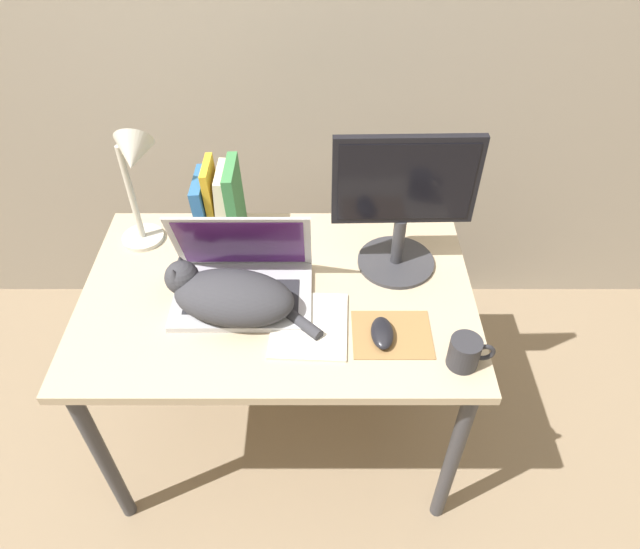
{
  "coord_description": "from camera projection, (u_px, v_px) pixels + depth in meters",
  "views": [
    {
      "loc": [
        0.12,
        -0.79,
        1.88
      ],
      "look_at": [
        0.13,
        0.33,
        0.82
      ],
      "focal_mm": 32.0,
      "sensor_mm": 36.0,
      "label": 1
    }
  ],
  "objects": [
    {
      "name": "ground_plane",
      "position": [
        281.0,
        525.0,
        1.87
      ],
      "size": [
        12.0,
        12.0,
        0.0
      ],
      "primitive_type": "plane",
      "color": "#847056"
    },
    {
      "name": "desk",
      "position": [
        277.0,
        311.0,
        1.7
      ],
      "size": [
        1.13,
        0.73,
        0.72
      ],
      "color": "tan",
      "rests_on": "ground_plane"
    },
    {
      "name": "laptop",
      "position": [
        241.0,
        280.0,
        1.6
      ],
      "size": [
        0.39,
        0.26,
        0.26
      ],
      "color": "#B7B7BC",
      "rests_on": "desk"
    },
    {
      "name": "cat",
      "position": [
        227.0,
        296.0,
        1.53
      ],
      "size": [
        0.43,
        0.23,
        0.14
      ],
      "color": "#333338",
      "rests_on": "desk"
    },
    {
      "name": "external_monitor",
      "position": [
        401.0,
        201.0,
        1.57
      ],
      "size": [
        0.4,
        0.23,
        0.43
      ],
      "color": "#333338",
      "rests_on": "desk"
    },
    {
      "name": "mousepad",
      "position": [
        390.0,
        334.0,
        1.52
      ],
      "size": [
        0.21,
        0.17,
        0.0
      ],
      "color": "olive",
      "rests_on": "desk"
    },
    {
      "name": "computer_mouse",
      "position": [
        380.0,
        333.0,
        1.5
      ],
      "size": [
        0.06,
        0.11,
        0.03
      ],
      "color": "black",
      "rests_on": "mousepad"
    },
    {
      "name": "book_row",
      "position": [
        218.0,
        204.0,
        1.74
      ],
      "size": [
        0.14,
        0.17,
        0.26
      ],
      "color": "#285B93",
      "rests_on": "desk"
    },
    {
      "name": "desk_lamp",
      "position": [
        132.0,
        173.0,
        1.6
      ],
      "size": [
        0.17,
        0.17,
        0.41
      ],
      "color": "beige",
      "rests_on": "desk"
    },
    {
      "name": "notepad",
      "position": [
        307.0,
        325.0,
        1.54
      ],
      "size": [
        0.22,
        0.25,
        0.01
      ],
      "color": "silver",
      "rests_on": "desk"
    },
    {
      "name": "mug",
      "position": [
        464.0,
        352.0,
        1.42
      ],
      "size": [
        0.12,
        0.08,
        0.09
      ],
      "color": "#28282D",
      "rests_on": "desk"
    }
  ]
}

